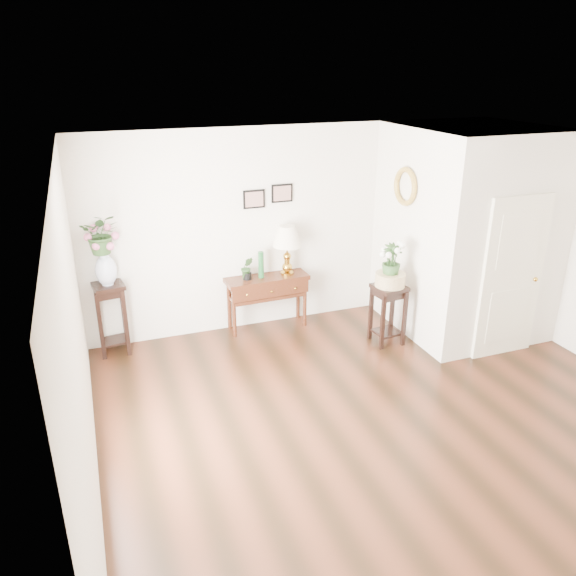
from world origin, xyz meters
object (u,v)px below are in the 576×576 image
console_table (267,302)px  table_lamp (287,250)px  plant_stand_a (112,318)px  plant_stand_b (388,314)px

console_table → table_lamp: bearing=-2.0°
table_lamp → plant_stand_a: size_ratio=0.75×
plant_stand_a → console_table: bearing=0.0°
plant_stand_a → plant_stand_b: bearing=-15.9°
plant_stand_a → plant_stand_b: 3.63m
console_table → plant_stand_a: size_ratio=1.22×
table_lamp → plant_stand_a: 2.50m
plant_stand_b → console_table: bearing=144.1°
console_table → table_lamp: table_lamp is taller
console_table → plant_stand_b: (1.38, -1.00, 0.02)m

